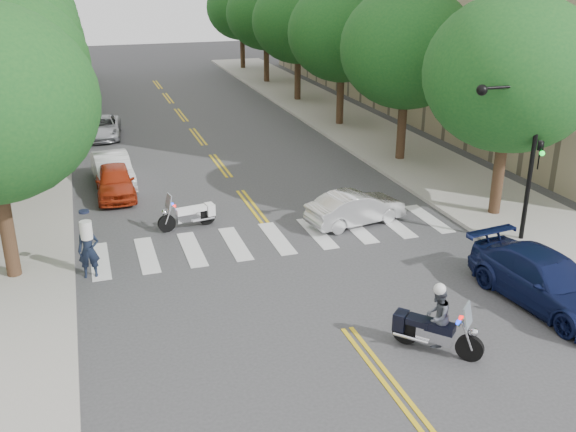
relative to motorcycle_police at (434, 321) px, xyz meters
name	(u,v)px	position (x,y,z in m)	size (l,w,h in m)	color
ground	(347,328)	(-1.67, 1.64, -0.86)	(140.00, 140.00, 0.00)	#38383A
sidewalk_left	(21,149)	(-11.17, 23.64, -0.78)	(5.00, 60.00, 0.15)	#9E9991
sidewalk_right	(350,124)	(7.83, 23.64, -0.78)	(5.00, 60.00, 0.15)	#9E9991
tree_l_1	(7,65)	(-10.47, 15.64, 4.70)	(6.40, 6.40, 8.45)	#382316
tree_l_2	(20,43)	(-10.47, 23.64, 4.70)	(6.40, 6.40, 8.45)	#382316
tree_l_3	(28,29)	(-10.47, 31.64, 4.70)	(6.40, 6.40, 8.45)	#382316
tree_l_4	(33,19)	(-10.47, 39.64, 4.70)	(6.40, 6.40, 8.45)	#382316
tree_l_5	(37,12)	(-10.47, 47.64, 4.70)	(6.40, 6.40, 8.45)	#382316
tree_r_0	(511,74)	(7.13, 7.64, 4.70)	(6.40, 6.40, 8.45)	#382316
tree_r_1	(407,48)	(7.13, 15.64, 4.70)	(6.40, 6.40, 8.45)	#382316
tree_r_2	(342,32)	(7.13, 23.64, 4.70)	(6.40, 6.40, 8.45)	#382316
tree_r_3	(298,22)	(7.13, 31.64, 4.70)	(6.40, 6.40, 8.45)	#382316
tree_r_4	(266,14)	(7.13, 39.64, 4.70)	(6.40, 6.40, 8.45)	#382316
tree_r_5	(241,8)	(7.13, 47.64, 4.70)	(6.40, 6.40, 8.45)	#382316
traffic_signal_pole	(523,142)	(6.05, 5.14, 2.86)	(2.82, 0.42, 6.00)	black
motorcycle_police	(434,321)	(0.00, 0.00, 0.00)	(1.80, 1.91, 1.93)	black
motorcycle_parked	(192,215)	(-4.39, 10.17, -0.35)	(2.23, 0.77, 1.44)	black
officer_standing	(89,250)	(-8.17, 7.06, 0.05)	(0.66, 0.43, 1.81)	black
convertible	(356,208)	(1.61, 8.59, -0.22)	(1.35, 3.86, 1.27)	silver
sedan_blue	(547,281)	(4.33, 1.14, -0.11)	(2.10, 5.16, 1.50)	#101944
parked_car_a	(115,181)	(-6.87, 14.64, -0.19)	(1.58, 3.93, 1.34)	#B12F12
parked_car_b	(112,170)	(-6.87, 16.20, -0.15)	(1.50, 4.30, 1.42)	silver
parked_car_c	(102,127)	(-6.87, 25.14, -0.27)	(1.96, 4.25, 1.18)	#AEB0B6
parked_car_d	(82,124)	(-7.97, 26.14, -0.24)	(1.72, 4.22, 1.23)	black
parked_car_e	(79,97)	(-7.97, 34.17, -0.14)	(1.69, 4.21, 1.43)	gray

